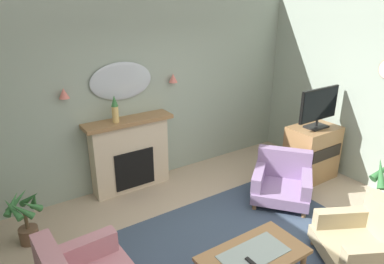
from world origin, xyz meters
name	(u,v)px	position (x,y,z in m)	size (l,w,h in m)	color
floor	(255,264)	(0.00, 0.00, -0.05)	(6.44, 6.02, 0.10)	tan
wall_back	(149,91)	(0.00, 2.56, 1.47)	(6.44, 0.10, 2.95)	#93A393
patterned_rug	(244,250)	(0.00, 0.20, 0.01)	(3.20, 2.40, 0.01)	#38475B
fireplace	(130,155)	(-0.48, 2.34, 0.57)	(1.36, 0.36, 1.16)	beige
mantel_vase_left	(115,109)	(-0.68, 2.31, 1.36)	(0.10, 0.10, 0.40)	tan
wall_mirror	(122,81)	(-0.48, 2.48, 1.71)	(0.96, 0.06, 0.56)	#B2BCC6
wall_sconce_left	(64,93)	(-1.33, 2.43, 1.66)	(0.14, 0.14, 0.14)	#D17066
wall_sconce_right	(173,78)	(0.37, 2.43, 1.66)	(0.14, 0.14, 0.14)	#D17066
coffee_table	(253,258)	(-0.32, -0.27, 0.38)	(1.10, 0.60, 0.45)	olive
tv_remote	(252,263)	(-0.44, -0.37, 0.45)	(0.04, 0.16, 0.02)	black
armchair_in_corner	(282,180)	(1.26, 0.79, 0.31)	(1.14, 1.14, 0.71)	gray
armchair_beside_couch	(366,240)	(1.01, -0.69, 0.31)	(1.10, 1.09, 0.71)	tan
tv_cabinet	(312,152)	(2.17, 1.00, 0.45)	(0.80, 0.57, 0.90)	olive
tv_flatscreen	(319,107)	(2.17, 0.98, 1.25)	(0.84, 0.24, 0.65)	black
potted_plant_small_fern	(25,216)	(-2.12, 1.81, 0.37)	(0.47, 0.46, 0.70)	brown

